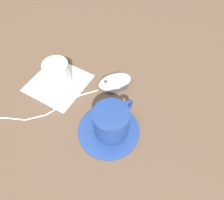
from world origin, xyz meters
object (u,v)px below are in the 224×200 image
at_px(saucer, 109,130).
at_px(computer_mouse, 115,82).
at_px(drinking_glass, 58,75).
at_px(coffee_cup, 112,120).

height_order(saucer, computer_mouse, computer_mouse).
bearing_deg(saucer, drinking_glass, -39.27).
xyz_separation_m(computer_mouse, drinking_glass, (0.16, 0.02, 0.03)).
height_order(coffee_cup, computer_mouse, coffee_cup).
bearing_deg(coffee_cup, computer_mouse, -86.57).
distance_m(coffee_cup, computer_mouse, 0.15).
bearing_deg(drinking_glass, computer_mouse, -171.83).
relative_size(saucer, coffee_cup, 1.47).
bearing_deg(saucer, coffee_cup, -136.34).
bearing_deg(computer_mouse, saucer, 90.64).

